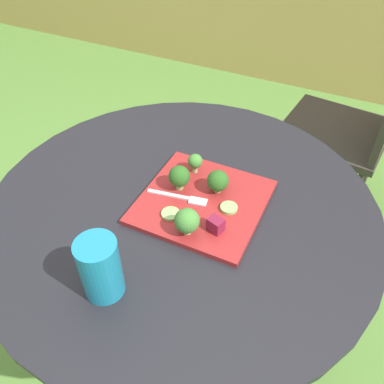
# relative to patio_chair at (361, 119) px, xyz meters

# --- Properties ---
(ground_plane) EXTENTS (12.00, 12.00, 0.00)m
(ground_plane) POSITION_rel_patio_chair_xyz_m (-0.35, -0.99, -0.53)
(ground_plane) COLOR #568438
(patio_table) EXTENTS (0.97, 0.97, 0.76)m
(patio_table) POSITION_rel_patio_chair_xyz_m (-0.35, -0.99, -0.02)
(patio_table) COLOR black
(patio_table) RESTS_ON ground_plane
(patio_chair) EXTENTS (0.49, 0.49, 0.90)m
(patio_chair) POSITION_rel_patio_chair_xyz_m (0.00, 0.00, 0.00)
(patio_chair) COLOR #332D28
(patio_chair) RESTS_ON ground_plane
(salad_plate) EXTENTS (0.29, 0.29, 0.01)m
(salad_plate) POSITION_rel_patio_chair_xyz_m (-0.30, -0.97, 0.24)
(salad_plate) COLOR maroon
(salad_plate) RESTS_ON patio_table
(drinking_glass) EXTENTS (0.08, 0.08, 0.14)m
(drinking_glass) POSITION_rel_patio_chair_xyz_m (-0.38, -1.27, 0.29)
(drinking_glass) COLOR teal
(drinking_glass) RESTS_ON patio_table
(fork) EXTENTS (0.15, 0.04, 0.00)m
(fork) POSITION_rel_patio_chair_xyz_m (-0.35, -0.98, 0.25)
(fork) COLOR silver
(fork) RESTS_ON salad_plate
(broccoli_floret_0) EXTENTS (0.05, 0.05, 0.07)m
(broccoli_floret_0) POSITION_rel_patio_chair_xyz_m (-0.37, -0.95, 0.28)
(broccoli_floret_0) COLOR #99B770
(broccoli_floret_0) RESTS_ON salad_plate
(broccoli_floret_1) EXTENTS (0.06, 0.06, 0.07)m
(broccoli_floret_1) POSITION_rel_patio_chair_xyz_m (-0.29, -1.08, 0.28)
(broccoli_floret_1) COLOR #99B770
(broccoli_floret_1) RESTS_ON salad_plate
(broccoli_floret_2) EXTENTS (0.04, 0.04, 0.05)m
(broccoli_floret_2) POSITION_rel_patio_chair_xyz_m (-0.36, -0.88, 0.28)
(broccoli_floret_2) COLOR #99B770
(broccoli_floret_2) RESTS_ON salad_plate
(broccoli_floret_3) EXTENTS (0.05, 0.05, 0.06)m
(broccoli_floret_3) POSITION_rel_patio_chair_xyz_m (-0.28, -0.92, 0.28)
(broccoli_floret_3) COLOR #99B770
(broccoli_floret_3) RESTS_ON salad_plate
(cucumber_slice_0) EXTENTS (0.04, 0.04, 0.01)m
(cucumber_slice_0) POSITION_rel_patio_chair_xyz_m (-0.23, -0.97, 0.25)
(cucumber_slice_0) COLOR #8EB766
(cucumber_slice_0) RESTS_ON salad_plate
(cucumber_slice_1) EXTENTS (0.04, 0.04, 0.01)m
(cucumber_slice_1) POSITION_rel_patio_chair_xyz_m (-0.35, -1.04, 0.25)
(cucumber_slice_1) COLOR #8EB766
(cucumber_slice_1) RESTS_ON salad_plate
(beet_chunk_0) EXTENTS (0.04, 0.04, 0.03)m
(beet_chunk_0) POSITION_rel_patio_chair_xyz_m (-0.23, -1.04, 0.26)
(beet_chunk_0) COLOR maroon
(beet_chunk_0) RESTS_ON salad_plate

